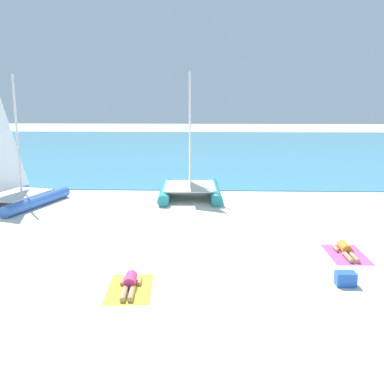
{
  "coord_description": "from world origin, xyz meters",
  "views": [
    {
      "loc": [
        0.63,
        -12.27,
        4.76
      ],
      "look_at": [
        0.0,
        4.97,
        1.2
      ],
      "focal_mm": 43.46,
      "sensor_mm": 36.0,
      "label": 1
    }
  ],
  "objects_px": {
    "sunbather_left": "(130,283)",
    "towel_right": "(346,254)",
    "sailboat_teal": "(190,179)",
    "sunbather_right": "(346,250)",
    "sailboat_blue": "(13,187)",
    "cooler_box": "(346,279)",
    "towel_left": "(130,289)"
  },
  "relations": [
    {
      "from": "sailboat_teal",
      "to": "towel_left",
      "type": "xyz_separation_m",
      "value": [
        -1.07,
        -10.93,
        -0.88
      ]
    },
    {
      "from": "towel_right",
      "to": "sunbather_right",
      "type": "height_order",
      "value": "sunbather_right"
    },
    {
      "from": "towel_left",
      "to": "towel_right",
      "type": "relative_size",
      "value": 1.0
    },
    {
      "from": "sailboat_teal",
      "to": "sunbather_right",
      "type": "height_order",
      "value": "sailboat_teal"
    },
    {
      "from": "sailboat_blue",
      "to": "towel_right",
      "type": "xyz_separation_m",
      "value": [
        12.89,
        -6.07,
        -0.84
      ]
    },
    {
      "from": "sailboat_teal",
      "to": "towel_right",
      "type": "xyz_separation_m",
      "value": [
        5.14,
        -8.1,
        -0.88
      ]
    },
    {
      "from": "towel_left",
      "to": "sunbather_left",
      "type": "xyz_separation_m",
      "value": [
        -0.0,
        0.07,
        0.13
      ]
    },
    {
      "from": "towel_right",
      "to": "sailboat_blue",
      "type": "bearing_deg",
      "value": 154.77
    },
    {
      "from": "sailboat_teal",
      "to": "cooler_box",
      "type": "height_order",
      "value": "sailboat_teal"
    },
    {
      "from": "towel_left",
      "to": "sunbather_left",
      "type": "height_order",
      "value": "sunbather_left"
    },
    {
      "from": "sailboat_blue",
      "to": "sunbather_right",
      "type": "relative_size",
      "value": 3.65
    },
    {
      "from": "towel_right",
      "to": "sunbather_left",
      "type": "bearing_deg",
      "value": -156.01
    },
    {
      "from": "sunbather_right",
      "to": "sunbather_left",
      "type": "bearing_deg",
      "value": -156.51
    },
    {
      "from": "sunbather_left",
      "to": "sunbather_right",
      "type": "bearing_deg",
      "value": 20.86
    },
    {
      "from": "sailboat_teal",
      "to": "towel_right",
      "type": "distance_m",
      "value": 9.63
    },
    {
      "from": "towel_right",
      "to": "cooler_box",
      "type": "distance_m",
      "value": 2.52
    },
    {
      "from": "sailboat_teal",
      "to": "towel_left",
      "type": "bearing_deg",
      "value": -98.23
    },
    {
      "from": "sailboat_teal",
      "to": "cooler_box",
      "type": "distance_m",
      "value": 11.43
    },
    {
      "from": "sailboat_teal",
      "to": "sunbather_right",
      "type": "distance_m",
      "value": 9.56
    },
    {
      "from": "sunbather_right",
      "to": "sailboat_blue",
      "type": "bearing_deg",
      "value": 153.99
    },
    {
      "from": "sailboat_blue",
      "to": "sunbather_left",
      "type": "bearing_deg",
      "value": -37.23
    },
    {
      "from": "sailboat_blue",
      "to": "towel_right",
      "type": "relative_size",
      "value": 3.0
    },
    {
      "from": "sailboat_blue",
      "to": "sailboat_teal",
      "type": "distance_m",
      "value": 8.01
    },
    {
      "from": "sailboat_teal",
      "to": "sunbather_left",
      "type": "xyz_separation_m",
      "value": [
        -1.07,
        -10.86,
        -0.75
      ]
    },
    {
      "from": "towel_left",
      "to": "cooler_box",
      "type": "bearing_deg",
      "value": 4.33
    },
    {
      "from": "sailboat_teal",
      "to": "sunbather_right",
      "type": "bearing_deg",
      "value": -60.05
    },
    {
      "from": "sailboat_blue",
      "to": "sailboat_teal",
      "type": "height_order",
      "value": "sailboat_teal"
    },
    {
      "from": "cooler_box",
      "to": "sunbather_left",
      "type": "bearing_deg",
      "value": -176.37
    },
    {
      "from": "sunbather_left",
      "to": "towel_right",
      "type": "relative_size",
      "value": 0.82
    },
    {
      "from": "sailboat_teal",
      "to": "towel_right",
      "type": "height_order",
      "value": "sailboat_teal"
    },
    {
      "from": "sailboat_blue",
      "to": "towel_right",
      "type": "bearing_deg",
      "value": -9.55
    },
    {
      "from": "towel_right",
      "to": "cooler_box",
      "type": "bearing_deg",
      "value": -106.49
    }
  ]
}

